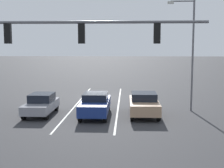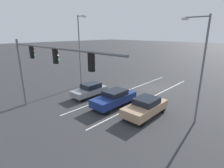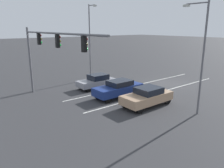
{
  "view_description": "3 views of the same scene",
  "coord_description": "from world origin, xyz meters",
  "px_view_note": "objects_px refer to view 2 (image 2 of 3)",
  "views": [
    {
      "loc": [
        -2.34,
        28.54,
        4.72
      ],
      "look_at": [
        -1.31,
        6.32,
        2.02
      ],
      "focal_mm": 50.0,
      "sensor_mm": 36.0,
      "label": 1
    },
    {
      "loc": [
        -10.75,
        19.34,
        6.82
      ],
      "look_at": [
        0.88,
        6.8,
        1.79
      ],
      "focal_mm": 28.0,
      "sensor_mm": 36.0,
      "label": 2
    },
    {
      "loc": [
        -15.06,
        20.29,
        6.3
      ],
      "look_at": [
        -0.43,
        8.63,
        1.41
      ],
      "focal_mm": 35.0,
      "sensor_mm": 36.0,
      "label": 3
    }
  ],
  "objects_px": {
    "car_tan_leftlane_front": "(145,107)",
    "car_navy_midlane_front": "(114,98)",
    "street_lamp_right_shoulder": "(80,48)",
    "street_lamp_left_shoulder": "(200,64)",
    "car_gray_rightlane_front": "(90,90)",
    "traffic_signal_gantry": "(41,61)"
  },
  "relations": [
    {
      "from": "car_tan_leftlane_front",
      "to": "street_lamp_left_shoulder",
      "type": "height_order",
      "value": "street_lamp_left_shoulder"
    },
    {
      "from": "car_gray_rightlane_front",
      "to": "street_lamp_right_shoulder",
      "type": "distance_m",
      "value": 5.82
    },
    {
      "from": "car_navy_midlane_front",
      "to": "traffic_signal_gantry",
      "type": "distance_m",
      "value": 7.31
    },
    {
      "from": "traffic_signal_gantry",
      "to": "street_lamp_left_shoulder",
      "type": "distance_m",
      "value": 11.72
    },
    {
      "from": "traffic_signal_gantry",
      "to": "car_navy_midlane_front",
      "type": "bearing_deg",
      "value": -111.33
    },
    {
      "from": "street_lamp_right_shoulder",
      "to": "traffic_signal_gantry",
      "type": "bearing_deg",
      "value": 124.4
    },
    {
      "from": "street_lamp_right_shoulder",
      "to": "street_lamp_left_shoulder",
      "type": "bearing_deg",
      "value": -179.65
    },
    {
      "from": "traffic_signal_gantry",
      "to": "street_lamp_left_shoulder",
      "type": "bearing_deg",
      "value": -139.38
    },
    {
      "from": "car_gray_rightlane_front",
      "to": "street_lamp_right_shoulder",
      "type": "height_order",
      "value": "street_lamp_right_shoulder"
    },
    {
      "from": "traffic_signal_gantry",
      "to": "street_lamp_right_shoulder",
      "type": "xyz_separation_m",
      "value": [
        5.17,
        -7.54,
        0.2
      ]
    },
    {
      "from": "traffic_signal_gantry",
      "to": "car_tan_leftlane_front",
      "type": "bearing_deg",
      "value": -132.83
    },
    {
      "from": "car_gray_rightlane_front",
      "to": "car_navy_midlane_front",
      "type": "xyz_separation_m",
      "value": [
        -3.78,
        0.15,
        0.06
      ]
    },
    {
      "from": "car_gray_rightlane_front",
      "to": "street_lamp_left_shoulder",
      "type": "relative_size",
      "value": 0.51
    },
    {
      "from": "car_gray_rightlane_front",
      "to": "car_tan_leftlane_front",
      "type": "distance_m",
      "value": 7.09
    },
    {
      "from": "car_tan_leftlane_front",
      "to": "car_navy_midlane_front",
      "type": "relative_size",
      "value": 0.94
    },
    {
      "from": "car_gray_rightlane_front",
      "to": "street_lamp_left_shoulder",
      "type": "height_order",
      "value": "street_lamp_left_shoulder"
    },
    {
      "from": "street_lamp_right_shoulder",
      "to": "car_tan_leftlane_front",
      "type": "bearing_deg",
      "value": 171.71
    },
    {
      "from": "car_tan_leftlane_front",
      "to": "car_navy_midlane_front",
      "type": "distance_m",
      "value": 3.33
    },
    {
      "from": "car_gray_rightlane_front",
      "to": "car_tan_leftlane_front",
      "type": "bearing_deg",
      "value": -179.08
    },
    {
      "from": "car_tan_leftlane_front",
      "to": "car_navy_midlane_front",
      "type": "height_order",
      "value": "car_tan_leftlane_front"
    },
    {
      "from": "street_lamp_right_shoulder",
      "to": "street_lamp_left_shoulder",
      "type": "xyz_separation_m",
      "value": [
        -14.06,
        -0.09,
        -0.35
      ]
    },
    {
      "from": "car_tan_leftlane_front",
      "to": "street_lamp_left_shoulder",
      "type": "relative_size",
      "value": 0.56
    }
  ]
}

